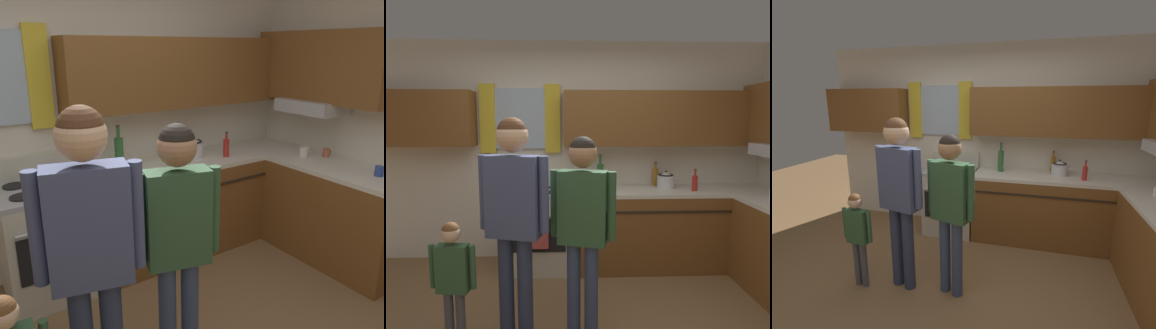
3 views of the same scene
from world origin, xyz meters
The scene contains 11 objects.
ground_plane centered at (0.00, 0.00, 0.00)m, with size 12.00×12.00×0.00m, color olive.
back_wall_unit centered at (0.06, 1.82, 1.45)m, with size 4.60×0.42×2.60m.
kitchen_counter_run centered at (1.45, 1.20, 0.45)m, with size 2.31×1.89×0.90m.
stove_oven centered at (-0.37, 1.54, 0.47)m, with size 0.68×0.67×1.10m.
bottle_sauce_red centered at (1.35, 1.44, 0.99)m, with size 0.06×0.06×0.25m.
bottle_oil_amber centered at (1.00, 1.78, 1.01)m, with size 0.06×0.06×0.29m.
bottle_wine_green centered at (0.31, 1.62, 1.05)m, with size 0.08×0.08×0.39m.
stovetop_kettle centered at (1.08, 1.60, 1.00)m, with size 0.27×0.20×0.21m.
adult_holding_child centered at (-0.46, 0.21, 1.07)m, with size 0.51×0.25×1.70m.
adult_in_plaid centered at (0.03, 0.23, 0.98)m, with size 0.47×0.24×1.56m.
small_child centered at (-0.88, 0.10, 0.61)m, with size 0.33×0.13×0.98m.
Camera 3 is at (0.75, -2.01, 1.84)m, focal length 25.63 mm.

